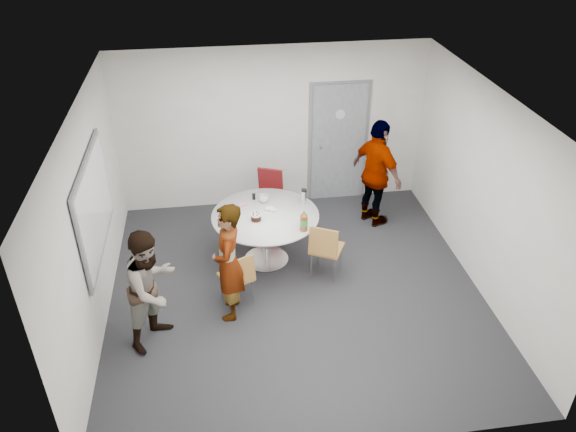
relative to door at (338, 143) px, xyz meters
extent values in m
plane|color=#222226|center=(-1.10, -2.48, -1.03)|extent=(5.00, 5.00, 0.00)
plane|color=silver|center=(-1.10, -2.48, 1.67)|extent=(5.00, 5.00, 0.00)
plane|color=beige|center=(-1.10, 0.02, 0.32)|extent=(5.00, 0.00, 5.00)
plane|color=beige|center=(-3.60, -2.48, 0.32)|extent=(0.00, 5.00, 5.00)
plane|color=beige|center=(1.40, -2.48, 0.32)|extent=(0.00, 5.00, 5.00)
plane|color=beige|center=(-1.10, -4.98, 0.32)|extent=(5.00, 0.00, 5.00)
cube|color=slate|center=(0.00, -0.01, 0.00)|extent=(0.90, 0.05, 2.05)
cube|color=slate|center=(0.00, 0.01, 0.00)|extent=(1.02, 0.04, 2.12)
cylinder|color=#B2BFC6|center=(0.00, -0.04, 0.52)|extent=(0.16, 0.01, 0.16)
cylinder|color=silver|center=(-0.32, -0.07, -0.01)|extent=(0.04, 0.14, 0.04)
cube|color=slate|center=(-3.56, -2.28, 0.42)|extent=(0.03, 1.90, 1.25)
cube|color=white|center=(-3.54, -2.28, 0.42)|extent=(0.01, 1.78, 1.13)
cylinder|color=silver|center=(-1.42, -1.72, -0.25)|extent=(1.52, 1.52, 0.03)
cylinder|color=silver|center=(-1.42, -1.72, -0.63)|extent=(0.09, 0.09, 0.74)
cylinder|color=silver|center=(-1.42, -1.72, -1.01)|extent=(0.65, 0.65, 0.02)
cylinder|color=silver|center=(-1.56, -1.86, -0.23)|extent=(0.19, 0.19, 0.01)
cylinder|color=black|center=(-1.56, -1.86, -0.19)|extent=(0.14, 0.14, 0.08)
cylinder|color=white|center=(-1.56, -1.86, -0.14)|extent=(0.15, 0.15, 0.02)
cylinder|color=brown|center=(-0.95, -2.19, -0.12)|extent=(0.10, 0.10, 0.23)
cylinder|color=#39903F|center=(-0.95, -2.19, -0.11)|extent=(0.10, 0.10, 0.09)
cone|color=brown|center=(-0.95, -2.19, 0.02)|extent=(0.10, 0.10, 0.05)
cylinder|color=#44974C|center=(-0.95, -2.19, 0.06)|extent=(0.04, 0.04, 0.02)
imported|color=white|center=(-1.40, -1.36, -0.18)|extent=(0.19, 0.19, 0.11)
cylinder|color=black|center=(-1.54, -1.26, -0.18)|extent=(0.05, 0.05, 0.11)
cylinder|color=silver|center=(-0.83, -1.48, -0.13)|extent=(0.08, 0.08, 0.20)
cylinder|color=black|center=(-0.83, -1.48, -0.02)|extent=(0.08, 0.08, 0.03)
cube|color=#ED767B|center=(-1.72, -1.42, -0.22)|extent=(0.13, 0.10, 0.02)
ellipsoid|color=white|center=(-1.33, -1.61, -0.22)|extent=(0.22, 0.22, 0.04)
cube|color=brown|center=(-1.91, -2.58, -0.62)|extent=(0.50, 0.50, 0.03)
cube|color=brown|center=(-1.84, -2.75, -0.41)|extent=(0.37, 0.22, 0.36)
cylinder|color=silver|center=(-1.83, -2.38, -0.82)|extent=(0.02, 0.02, 0.41)
cylinder|color=silver|center=(-2.11, -2.50, -0.82)|extent=(0.02, 0.02, 0.41)
cylinder|color=silver|center=(-1.71, -2.66, -0.82)|extent=(0.02, 0.02, 0.41)
cylinder|color=silver|center=(-1.99, -2.78, -0.82)|extent=(0.02, 0.02, 0.41)
cube|color=brown|center=(-0.62, -2.17, -0.58)|extent=(0.56, 0.56, 0.03)
cube|color=brown|center=(-0.71, -2.35, -0.35)|extent=(0.39, 0.26, 0.40)
cylinder|color=silver|center=(-0.39, -2.10, -0.80)|extent=(0.02, 0.02, 0.45)
cylinder|color=silver|center=(-0.69, -1.94, -0.80)|extent=(0.02, 0.02, 0.45)
cylinder|color=silver|center=(-0.55, -2.40, -0.80)|extent=(0.02, 0.02, 0.45)
cylinder|color=silver|center=(-0.85, -2.24, -0.80)|extent=(0.02, 0.02, 0.45)
cube|color=maroon|center=(-1.28, -0.68, -0.57)|extent=(0.55, 0.55, 0.04)
cube|color=maroon|center=(-1.21, -0.49, -0.34)|extent=(0.41, 0.23, 0.40)
cylinder|color=silver|center=(-1.51, -0.77, -0.80)|extent=(0.02, 0.02, 0.45)
cylinder|color=silver|center=(-1.19, -0.90, -0.80)|extent=(0.02, 0.02, 0.45)
cylinder|color=silver|center=(-1.38, -0.46, -0.80)|extent=(0.02, 0.02, 0.45)
cylinder|color=silver|center=(-1.06, -0.58, -0.80)|extent=(0.02, 0.02, 0.45)
imported|color=#A5C6EA|center=(-2.00, -2.80, -0.22)|extent=(0.45, 0.63, 1.62)
imported|color=white|center=(-2.91, -3.12, -0.25)|extent=(0.92, 0.95, 1.55)
imported|color=black|center=(0.42, -0.92, -0.14)|extent=(0.85, 1.12, 1.77)
camera|label=1|loc=(-2.06, -8.41, 3.94)|focal=35.00mm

